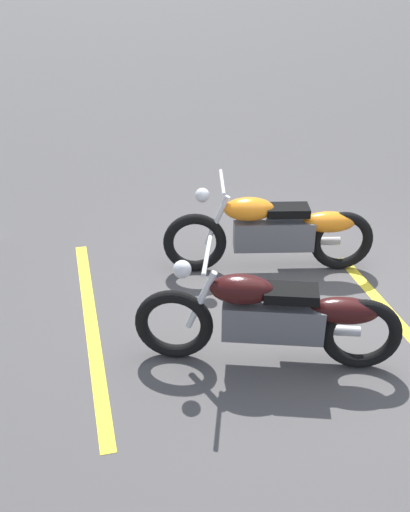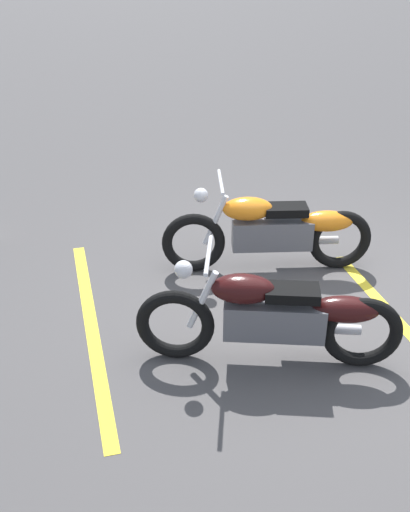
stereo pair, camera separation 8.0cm
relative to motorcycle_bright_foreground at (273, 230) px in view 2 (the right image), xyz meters
name	(u,v)px [view 2 (the right image)]	position (x,y,z in m)	size (l,w,h in m)	color
ground_plane	(318,304)	(-0.28, 0.76, -0.46)	(60.00, 60.00, 0.00)	#474444
motorcycle_bright_foreground	(273,230)	(0.00, 0.00, 0.00)	(2.23, 0.62, 1.04)	black
motorcycle_dark_foreground	(275,316)	(0.39, 1.53, 0.00)	(2.19, 0.75, 1.04)	black
parking_stripe_mid	(91,327)	(1.93, 0.78, -0.46)	(3.20, 0.12, 0.01)	yellow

